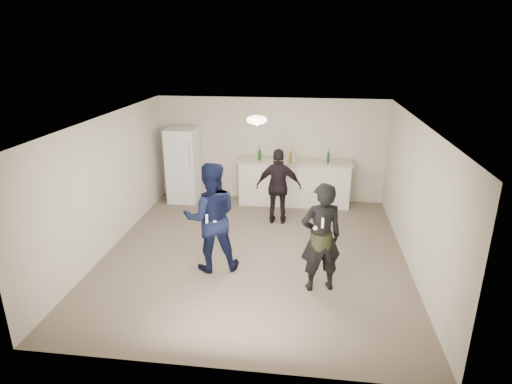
# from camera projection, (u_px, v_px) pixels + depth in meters

# --- Properties ---
(floor) EXTENTS (6.00, 6.00, 0.00)m
(floor) POSITION_uv_depth(u_px,v_px,m) (255.00, 253.00, 7.99)
(floor) COLOR #6B5B4C
(floor) RESTS_ON ground
(ceiling) EXTENTS (6.00, 6.00, 0.00)m
(ceiling) POSITION_uv_depth(u_px,v_px,m) (254.00, 120.00, 7.15)
(ceiling) COLOR silver
(ceiling) RESTS_ON wall_back
(wall_back) EXTENTS (6.00, 0.00, 6.00)m
(wall_back) POSITION_uv_depth(u_px,v_px,m) (271.00, 150.00, 10.37)
(wall_back) COLOR beige
(wall_back) RESTS_ON floor
(wall_front) EXTENTS (6.00, 0.00, 6.00)m
(wall_front) POSITION_uv_depth(u_px,v_px,m) (220.00, 279.00, 4.77)
(wall_front) COLOR beige
(wall_front) RESTS_ON floor
(wall_left) EXTENTS (0.00, 6.00, 6.00)m
(wall_left) POSITION_uv_depth(u_px,v_px,m) (107.00, 184.00, 7.90)
(wall_left) COLOR beige
(wall_left) RESTS_ON floor
(wall_right) EXTENTS (0.00, 6.00, 6.00)m
(wall_right) POSITION_uv_depth(u_px,v_px,m) (415.00, 197.00, 7.24)
(wall_right) COLOR beige
(wall_right) RESTS_ON floor
(counter) EXTENTS (2.60, 0.56, 1.05)m
(counter) POSITION_uv_depth(u_px,v_px,m) (294.00, 183.00, 10.24)
(counter) COLOR white
(counter) RESTS_ON floor
(counter_top) EXTENTS (2.68, 0.64, 0.04)m
(counter_top) POSITION_uv_depth(u_px,v_px,m) (295.00, 161.00, 10.05)
(counter_top) COLOR beige
(counter_top) RESTS_ON counter
(fridge) EXTENTS (0.70, 0.70, 1.80)m
(fridge) POSITION_uv_depth(u_px,v_px,m) (183.00, 165.00, 10.37)
(fridge) COLOR white
(fridge) RESTS_ON floor
(fridge_handle) EXTENTS (0.02, 0.02, 0.60)m
(fridge_handle) POSITION_uv_depth(u_px,v_px,m) (190.00, 153.00, 9.85)
(fridge_handle) COLOR silver
(fridge_handle) RESTS_ON fridge
(ceiling_dome) EXTENTS (0.36, 0.36, 0.16)m
(ceiling_dome) POSITION_uv_depth(u_px,v_px,m) (257.00, 120.00, 7.45)
(ceiling_dome) COLOR white
(ceiling_dome) RESTS_ON ceiling
(shaker) EXTENTS (0.08, 0.08, 0.17)m
(shaker) POSITION_uv_depth(u_px,v_px,m) (257.00, 155.00, 10.18)
(shaker) COLOR silver
(shaker) RESTS_ON counter_top
(man) EXTENTS (1.09, 0.95, 1.91)m
(man) POSITION_uv_depth(u_px,v_px,m) (211.00, 217.00, 7.18)
(man) COLOR #101944
(man) RESTS_ON floor
(woman) EXTENTS (0.75, 0.60, 1.79)m
(woman) POSITION_uv_depth(u_px,v_px,m) (321.00, 238.00, 6.58)
(woman) COLOR black
(woman) RESTS_ON floor
(camo_shorts) EXTENTS (0.34, 0.34, 0.28)m
(camo_shorts) POSITION_uv_depth(u_px,v_px,m) (321.00, 240.00, 6.59)
(camo_shorts) COLOR #293317
(camo_shorts) RESTS_ON woman
(spectator) EXTENTS (0.97, 0.43, 1.64)m
(spectator) POSITION_uv_depth(u_px,v_px,m) (279.00, 187.00, 9.09)
(spectator) COLOR black
(spectator) RESTS_ON floor
(remote_man) EXTENTS (0.04, 0.04, 0.15)m
(remote_man) POSITION_uv_depth(u_px,v_px,m) (207.00, 219.00, 6.89)
(remote_man) COLOR white
(remote_man) RESTS_ON man
(nunchuk_man) EXTENTS (0.07, 0.07, 0.07)m
(nunchuk_man) POSITION_uv_depth(u_px,v_px,m) (215.00, 222.00, 6.92)
(nunchuk_man) COLOR white
(nunchuk_man) RESTS_ON man
(remote_woman) EXTENTS (0.04, 0.04, 0.15)m
(remote_woman) POSITION_uv_depth(u_px,v_px,m) (323.00, 223.00, 6.23)
(remote_woman) COLOR white
(remote_woman) RESTS_ON woman
(nunchuk_woman) EXTENTS (0.07, 0.07, 0.07)m
(nunchuk_woman) POSITION_uv_depth(u_px,v_px,m) (315.00, 228.00, 6.30)
(nunchuk_woman) COLOR silver
(nunchuk_woman) RESTS_ON woman
(bottle_cluster) EXTENTS (1.66, 0.25, 0.24)m
(bottle_cluster) POSITION_uv_depth(u_px,v_px,m) (288.00, 157.00, 9.94)
(bottle_cluster) COLOR #134520
(bottle_cluster) RESTS_ON counter_top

